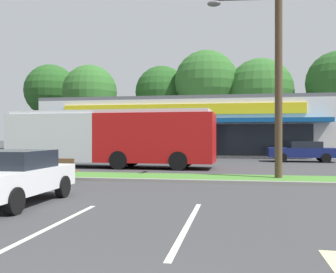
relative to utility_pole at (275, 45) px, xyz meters
The scene contains 15 objects.
grass_median 6.44m from the utility_pole, behind, with size 56.00×2.20×0.12m, color #427A2D.
curb_lip 6.57m from the utility_pole, 159.61° to the right, with size 56.00×0.24×0.12m, color gray.
parking_stripe_1 11.80m from the utility_pole, 119.83° to the right, with size 0.12×4.80×0.01m, color silver.
parking_stripe_2 10.31m from the utility_pole, 106.84° to the right, with size 0.12×4.80×0.01m, color silver.
storefront_building 23.02m from the utility_pole, 105.88° to the left, with size 25.56×13.44×5.21m.
tree_far_left 41.84m from the utility_pole, 128.84° to the left, with size 7.02×7.02×11.40m.
tree_left 34.71m from the utility_pole, 123.65° to the left, with size 6.64×6.64×10.47m.
tree_mid_left 34.41m from the utility_pole, 108.58° to the left, with size 6.72×6.72×10.74m.
tree_mid 31.22m from the utility_pole, 99.43° to the left, with size 7.68×7.68×12.11m.
tree_mid_right 30.80m from the utility_pole, 87.66° to the left, with size 7.86×7.86×10.94m.
utility_pole is the anchor object (origin of this frame).
city_bus 10.67m from the utility_pole, 149.75° to the left, with size 11.98×2.95×3.25m.
bus_stop_bench 10.03m from the utility_pole, 165.32° to the right, with size 1.60×0.45×0.95m.
car_0 13.16m from the utility_pole, 75.83° to the left, with size 4.57×1.89×1.42m.
car_1 11.13m from the utility_pole, 138.13° to the right, with size 2.01×4.11×1.42m.
Camera 1 is at (1.92, -2.13, 1.83)m, focal length 41.44 mm.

